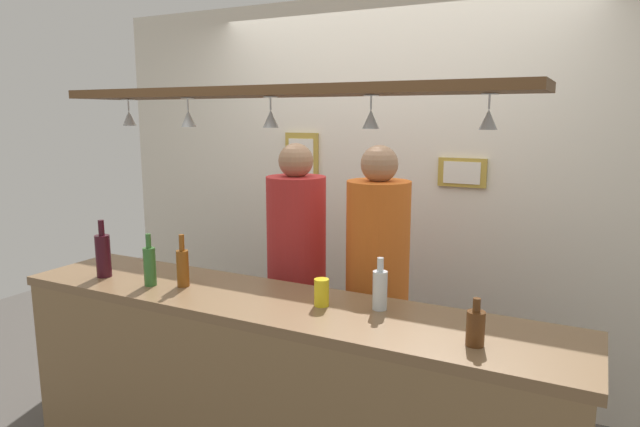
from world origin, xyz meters
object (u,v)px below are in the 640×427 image
person_right_orange_shirt (377,269)px  bottle_beer_brown_stubby (476,327)px  bottle_beer_amber_tall (183,267)px  drink_can (322,292)px  picture_frame_lower_pair (462,173)px  bottle_soda_clear (380,289)px  picture_frame_caricature (302,157)px  bottle_wine_dark_red (103,254)px  bottle_beer_green_import (150,265)px  person_left_red_shirt (297,259)px

person_right_orange_shirt → bottle_beer_brown_stubby: bearing=-47.9°
bottle_beer_amber_tall → drink_can: bottle_beer_amber_tall is taller
bottle_beer_brown_stubby → picture_frame_lower_pair: 1.60m
bottle_beer_brown_stubby → bottle_soda_clear: 0.49m
bottle_beer_amber_tall → picture_frame_caricature: bearing=95.1°
bottle_wine_dark_red → drink_can: bottle_wine_dark_red is taller
bottle_beer_brown_stubby → picture_frame_lower_pair: picture_frame_lower_pair is taller
drink_can → picture_frame_lower_pair: 1.46m
drink_can → person_right_orange_shirt: bearing=87.9°
person_right_orange_shirt → bottle_beer_amber_tall: 1.02m
bottle_beer_brown_stubby → bottle_beer_amber_tall: (-1.43, 0.06, 0.03)m
bottle_beer_amber_tall → person_right_orange_shirt: bearing=41.9°
bottle_beer_green_import → person_left_red_shirt: bearing=61.0°
bottle_soda_clear → picture_frame_caricature: size_ratio=0.68×
bottle_wine_dark_red → bottle_soda_clear: size_ratio=1.30×
person_left_red_shirt → picture_frame_caricature: 1.00m
person_right_orange_shirt → picture_frame_lower_pair: person_right_orange_shirt is taller
picture_frame_caricature → person_left_red_shirt: bearing=-63.2°
bottle_beer_amber_tall → drink_can: bearing=4.6°
bottle_soda_clear → bottle_beer_green_import: bottle_beer_green_import is taller
person_right_orange_shirt → bottle_beer_amber_tall: person_right_orange_shirt is taller
drink_can → picture_frame_caricature: (-0.86, 1.37, 0.48)m
bottle_beer_green_import → drink_can: (0.89, 0.12, -0.04)m
bottle_soda_clear → person_right_orange_shirt: bearing=112.3°
bottle_beer_brown_stubby → bottle_soda_clear: bottle_soda_clear is taller
person_right_orange_shirt → picture_frame_lower_pair: size_ratio=5.58×
bottle_beer_amber_tall → picture_frame_lower_pair: (1.01, 1.43, 0.38)m
bottle_beer_green_import → drink_can: size_ratio=2.13×
picture_frame_lower_pair → picture_frame_caricature: picture_frame_caricature is taller
person_right_orange_shirt → bottle_beer_green_import: size_ratio=6.44×
picture_frame_lower_pair → picture_frame_caricature: size_ratio=0.88×
person_left_red_shirt → picture_frame_lower_pair: 1.17m
person_left_red_shirt → bottle_soda_clear: person_left_red_shirt is taller
person_right_orange_shirt → bottle_soda_clear: bearing=-67.7°
bottle_beer_brown_stubby → person_left_red_shirt: bearing=147.7°
person_right_orange_shirt → drink_can: size_ratio=13.73×
picture_frame_lower_pair → person_left_red_shirt: bearing=-135.2°
picture_frame_caricature → bottle_beer_brown_stubby: bearing=-43.9°
bottle_soda_clear → bottle_beer_green_import: bearing=-170.1°
person_left_red_shirt → bottle_wine_dark_red: 1.05m
person_right_orange_shirt → bottle_beer_brown_stubby: (0.67, -0.74, 0.06)m
bottle_wine_dark_red → bottle_beer_brown_stubby: 1.90m
person_right_orange_shirt → bottle_beer_green_import: bearing=-140.9°
bottle_wine_dark_red → picture_frame_caricature: bearing=76.7°
bottle_beer_brown_stubby → picture_frame_caricature: (-1.55, 1.50, 0.47)m
bottle_wine_dark_red → bottle_soda_clear: bearing=7.6°
bottle_beer_brown_stubby → bottle_soda_clear: bearing=156.1°
person_left_red_shirt → bottle_beer_amber_tall: person_left_red_shirt is taller
bottle_beer_amber_tall → picture_frame_lower_pair: bearing=54.7°
bottle_wine_dark_red → picture_frame_caricature: (0.35, 1.49, 0.42)m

